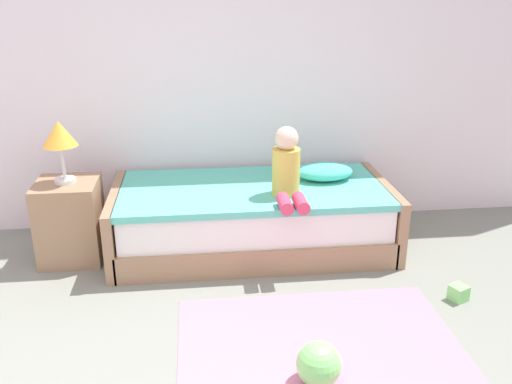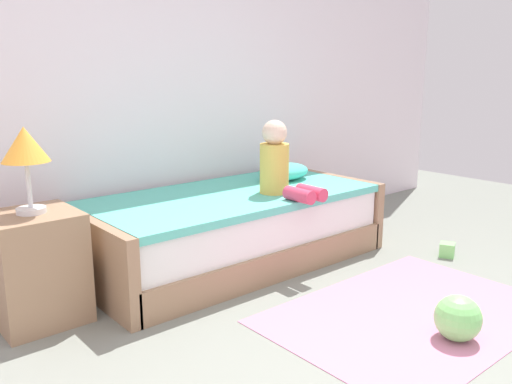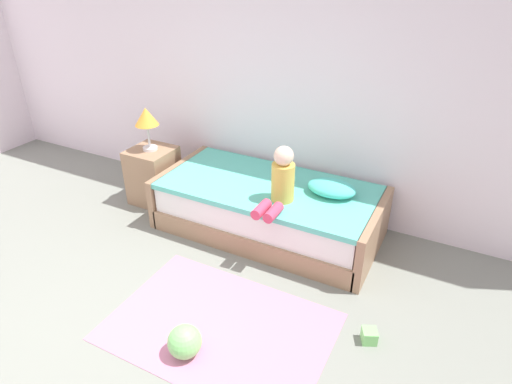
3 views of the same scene
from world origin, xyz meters
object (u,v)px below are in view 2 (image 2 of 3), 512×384
bed (233,228)px  nightstand (37,267)px  table_lamp (25,149)px  toy_ball (458,318)px  toy_block (447,250)px  child_figure (279,164)px  pillow (284,172)px

bed → nightstand: (-1.35, -0.03, 0.05)m
table_lamp → toy_ball: 2.34m
toy_ball → toy_block: toy_ball is taller
bed → nightstand: bearing=-178.6°
child_figure → toy_ball: size_ratio=2.19×
child_figure → pillow: child_figure is taller
bed → toy_block: bed is taller
table_lamp → child_figure: bearing=-7.1°
table_lamp → toy_block: table_lamp is taller
toy_ball → table_lamp: bearing=133.8°
nightstand → toy_ball: (1.52, -1.58, -0.18)m
table_lamp → toy_block: bearing=-19.1°
nightstand → table_lamp: bearing=0.0°
nightstand → toy_block: bearing=-19.1°
child_figure → toy_block: (1.02, -0.70, -0.65)m
bed → table_lamp: (-1.35, -0.03, 0.69)m
pillow → toy_ball: size_ratio=1.89×
child_figure → pillow: size_ratio=1.16×
pillow → toy_block: 1.33m
nightstand → pillow: size_ratio=1.36×
bed → pillow: pillow is taller
pillow → toy_block: pillow is taller
bed → table_lamp: bearing=-178.6°
child_figure → toy_block: 1.40m
nightstand → table_lamp: 0.64m
toy_ball → bed: bearing=95.9°
toy_block → table_lamp: bearing=160.9°
nightstand → toy_block: size_ratio=5.89×
table_lamp → nightstand: bearing=0.0°
bed → pillow: size_ratio=4.80×
pillow → nightstand: bearing=-176.1°
pillow → toy_ball: pillow is taller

